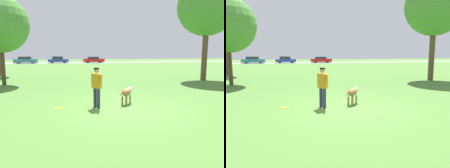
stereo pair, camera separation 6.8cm
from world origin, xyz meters
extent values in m
plane|color=#4C7A33|center=(0.00, 0.00, 0.00)|extent=(120.00, 120.00, 0.00)
cube|color=gray|center=(0.00, 37.99, 0.01)|extent=(120.00, 6.00, 0.01)
cylinder|color=#2D334C|center=(-0.96, 0.22, 0.39)|extent=(0.18, 0.18, 0.79)
cylinder|color=#2D334C|center=(-1.07, 0.41, 0.39)|extent=(0.18, 0.18, 0.79)
cube|color=#C68419|center=(-1.01, 0.31, 1.06)|extent=(0.38, 0.45, 0.56)
cylinder|color=#C68419|center=(-0.90, 0.12, 1.06)|extent=(0.18, 0.22, 0.56)
cylinder|color=#C68419|center=(-1.12, 0.51, 1.06)|extent=(0.18, 0.22, 0.56)
sphere|color=#A87A5B|center=(-1.01, 0.31, 1.47)|extent=(0.27, 0.27, 0.20)
cylinder|color=black|center=(-1.01, 0.31, 1.54)|extent=(0.28, 0.28, 0.05)
ellipsoid|color=olive|center=(0.27, 0.57, 0.51)|extent=(0.65, 0.65, 0.31)
ellipsoid|color=white|center=(0.39, 0.70, 0.46)|extent=(0.28, 0.27, 0.17)
sphere|color=white|center=(0.53, 0.84, 0.60)|extent=(0.28, 0.28, 0.20)
cylinder|color=olive|center=(0.34, 0.77, 0.18)|extent=(0.10, 0.10, 0.36)
cylinder|color=olive|center=(0.46, 0.65, 0.18)|extent=(0.10, 0.10, 0.36)
cylinder|color=olive|center=(0.08, 0.50, 0.18)|extent=(0.10, 0.10, 0.36)
cylinder|color=olive|center=(0.20, 0.38, 0.18)|extent=(0.10, 0.10, 0.36)
cylinder|color=olive|center=(-0.01, 0.28, 0.56)|extent=(0.22, 0.22, 0.23)
cylinder|color=yellow|center=(-2.48, 0.58, 0.01)|extent=(0.26, 0.26, 0.02)
torus|color=yellow|center=(-2.48, 0.58, 0.01)|extent=(0.26, 0.26, 0.02)
cylinder|color=brown|center=(8.56, 6.99, 1.97)|extent=(0.42, 0.42, 3.94)
sphere|color=#4C8938|center=(8.56, 6.99, 5.61)|extent=(4.44, 4.44, 4.44)
cylinder|color=#4C3826|center=(-6.01, 7.63, 1.28)|extent=(0.25, 0.25, 2.57)
sphere|color=#4C8938|center=(-6.01, 7.63, 3.92)|extent=(3.61, 3.61, 3.61)
cube|color=teal|center=(-8.92, 37.85, 0.52)|extent=(4.43, 1.81, 0.65)
cube|color=#232D38|center=(-9.05, 37.86, 1.10)|extent=(2.31, 1.53, 0.49)
cylinder|color=black|center=(-7.58, 38.59, 0.28)|extent=(0.57, 0.21, 0.57)
cylinder|color=black|center=(-7.60, 37.08, 0.28)|extent=(0.57, 0.21, 0.57)
cylinder|color=black|center=(-10.23, 38.63, 0.28)|extent=(0.57, 0.21, 0.57)
cylinder|color=black|center=(-10.25, 37.12, 0.28)|extent=(0.57, 0.21, 0.57)
cube|color=#284293|center=(-2.72, 38.10, 0.51)|extent=(4.06, 1.82, 0.56)
cube|color=#232D38|center=(-2.84, 38.10, 1.06)|extent=(2.13, 1.53, 0.56)
cylinder|color=black|center=(-1.53, 38.87, 0.32)|extent=(0.65, 0.22, 0.65)
cylinder|color=black|center=(-1.49, 37.39, 0.32)|extent=(0.65, 0.22, 0.65)
cylinder|color=black|center=(-3.94, 38.81, 0.32)|extent=(0.65, 0.22, 0.65)
cylinder|color=black|center=(-3.90, 37.33, 0.32)|extent=(0.65, 0.22, 0.65)
cube|color=red|center=(4.55, 37.98, 0.51)|extent=(4.39, 1.94, 0.63)
cube|color=#232D38|center=(4.42, 37.97, 1.04)|extent=(2.31, 1.60, 0.42)
cylinder|color=black|center=(5.81, 38.78, 0.28)|extent=(0.58, 0.23, 0.57)
cylinder|color=black|center=(5.88, 37.29, 0.28)|extent=(0.58, 0.23, 0.57)
cylinder|color=black|center=(3.22, 38.66, 0.28)|extent=(0.58, 0.23, 0.57)
cylinder|color=black|center=(3.30, 37.17, 0.28)|extent=(0.58, 0.23, 0.57)
camera|label=1|loc=(-2.36, -7.94, 2.15)|focal=35.00mm
camera|label=2|loc=(-2.29, -7.96, 2.15)|focal=35.00mm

